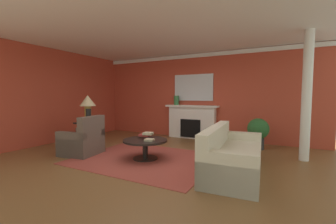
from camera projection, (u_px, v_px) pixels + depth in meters
The scene contains 20 objects.
ground_plane at pixel (152, 159), 5.00m from camera, with size 9.24×9.24×0.00m, color brown.
wall_fireplace at pixel (197, 96), 7.47m from camera, with size 7.71×0.12×2.84m, color #B7422D.
wall_window at pixel (58, 96), 6.84m from camera, with size 0.12×6.31×2.84m, color #B7422D.
ceiling_panel at pixel (158, 33), 5.06m from camera, with size 7.71×6.31×0.06m, color white.
crown_moulding at pixel (196, 56), 7.30m from camera, with size 7.71×0.08×0.12m, color white.
area_rug at pixel (145, 159), 4.98m from camera, with size 3.02×2.41×0.01m, color #993D33.
fireplace at pixel (192, 123), 7.40m from camera, with size 1.80×0.35×1.12m.
mantel_mirror at pixel (193, 88), 7.42m from camera, with size 1.37×0.04×0.88m, color silver.
sofa at pixel (232, 157), 4.10m from camera, with size 1.05×2.16×0.85m.
armchair_near_window at pixel (83, 142), 5.35m from camera, with size 0.90×0.90×0.95m.
coffee_table at pixel (145, 144), 4.96m from camera, with size 1.00×1.00×0.45m.
side_table at pixel (89, 133), 6.16m from camera, with size 0.56×0.56×0.70m.
table_lamp at pixel (88, 103), 6.10m from camera, with size 0.44×0.44×0.75m.
vase_mantel_left at pixel (176, 100), 7.55m from camera, with size 0.17×0.17×0.32m, color #33703D.
vase_on_side_table at pixel (89, 116), 5.95m from camera, with size 0.14×0.14×0.38m, color black.
book_red_cover at pixel (149, 140), 4.79m from camera, with size 0.19×0.16×0.04m, color tan.
book_art_folio at pixel (145, 135), 5.10m from camera, with size 0.26×0.17×0.05m, color maroon.
book_small_novel at pixel (148, 133), 5.06m from camera, with size 0.21×0.19×0.05m, color tan.
potted_plant at pixel (258, 131), 5.89m from camera, with size 0.56×0.56×0.83m.
column_white at pixel (307, 96), 4.79m from camera, with size 0.20×0.20×2.84m, color white.
Camera 1 is at (2.61, -4.18, 1.43)m, focal length 23.54 mm.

